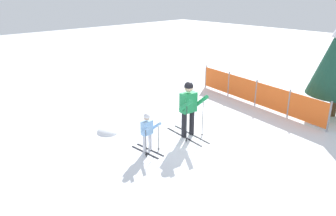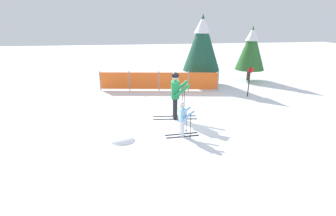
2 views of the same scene
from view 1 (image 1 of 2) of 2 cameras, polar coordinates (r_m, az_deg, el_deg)
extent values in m
plane|color=white|center=(10.77, 4.77, -4.84)|extent=(60.00, 60.00, 0.00)
cube|color=black|center=(10.86, 4.10, -4.55)|extent=(1.72, 0.24, 0.02)
cube|color=black|center=(10.66, 2.76, -4.99)|extent=(1.72, 0.24, 0.02)
cylinder|color=black|center=(10.69, 4.16, -2.51)|extent=(0.16, 0.16, 0.82)
cylinder|color=black|center=(10.49, 2.80, -2.93)|extent=(0.16, 0.16, 0.82)
cube|color=#1E8C4C|center=(10.33, 3.57, 0.99)|extent=(0.34, 0.54, 0.64)
cylinder|color=#1E8C4C|center=(10.34, 5.81, 1.20)|extent=(0.59, 0.19, 0.52)
cylinder|color=#1E8C4C|center=(9.94, 3.10, 0.49)|extent=(0.59, 0.19, 0.52)
sphere|color=#D8AD8C|center=(10.18, 3.63, 3.55)|extent=(0.27, 0.27, 0.27)
sphere|color=black|center=(10.17, 3.63, 3.81)|extent=(0.29, 0.29, 0.29)
cylinder|color=black|center=(10.49, 6.05, -1.80)|extent=(0.02, 0.02, 1.27)
cylinder|color=black|center=(10.72, 5.94, -4.65)|extent=(0.07, 0.07, 0.01)
cylinder|color=black|center=(10.08, 3.25, -2.66)|extent=(0.02, 0.02, 1.27)
cylinder|color=black|center=(10.32, 3.19, -5.60)|extent=(0.07, 0.07, 0.01)
cube|color=black|center=(9.84, -3.13, -7.27)|extent=(1.13, 0.11, 0.02)
cube|color=black|center=(9.71, -4.05, -7.68)|extent=(1.13, 0.11, 0.02)
cylinder|color=silver|center=(9.72, -3.16, -5.81)|extent=(0.11, 0.11, 0.54)
cylinder|color=silver|center=(9.59, -4.09, -6.22)|extent=(0.11, 0.11, 0.54)
cube|color=#8CBFF2|center=(9.45, -3.69, -3.42)|extent=(0.21, 0.34, 0.42)
cylinder|color=#8CBFF2|center=(9.46, -2.07, -3.15)|extent=(0.39, 0.11, 0.33)
cylinder|color=#8CBFF2|center=(9.20, -3.92, -3.89)|extent=(0.39, 0.11, 0.33)
sphere|color=#D8AD8C|center=(9.33, -3.73, -1.65)|extent=(0.18, 0.18, 0.18)
sphere|color=white|center=(9.32, -3.73, -1.47)|extent=(0.19, 0.19, 0.19)
cylinder|color=black|center=(9.61, -1.69, -5.25)|extent=(0.02, 0.02, 0.83)
cylinder|color=black|center=(9.77, -1.67, -7.14)|extent=(0.07, 0.07, 0.01)
cylinder|color=black|center=(9.30, -3.85, -6.19)|extent=(0.02, 0.02, 0.83)
cylinder|color=black|center=(9.47, -3.80, -8.12)|extent=(0.07, 0.07, 0.01)
cylinder|color=gray|center=(15.96, 6.60, 5.53)|extent=(0.06, 0.06, 1.08)
cylinder|color=gray|center=(14.83, 10.53, 4.18)|extent=(0.06, 0.06, 1.08)
cylinder|color=gray|center=(13.78, 15.07, 2.59)|extent=(0.06, 0.06, 1.08)
cylinder|color=gray|center=(12.85, 20.30, 0.74)|extent=(0.06, 0.06, 1.08)
cylinder|color=gray|center=(12.05, 26.27, -1.38)|extent=(0.06, 0.06, 1.08)
cube|color=orange|center=(15.39, 8.50, 4.88)|extent=(1.57, 0.29, 0.91)
cube|color=orange|center=(14.29, 12.72, 3.42)|extent=(1.57, 0.29, 0.91)
cube|color=orange|center=(13.30, 17.59, 1.70)|extent=(1.57, 0.29, 0.91)
cube|color=orange|center=(12.43, 23.19, -0.29)|extent=(1.57, 0.29, 0.91)
cylinder|color=#4C3823|center=(13.74, 26.85, 0.47)|extent=(0.27, 0.27, 0.84)
ellipsoid|color=white|center=(11.19, -10.45, -4.14)|extent=(0.79, 0.67, 0.32)
camera|label=2|loc=(8.76, -59.16, 5.31)|focal=28.00mm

